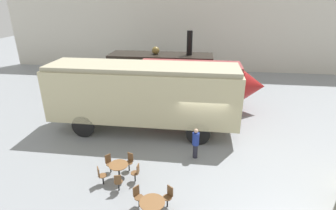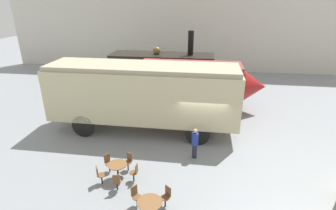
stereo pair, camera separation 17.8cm
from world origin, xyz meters
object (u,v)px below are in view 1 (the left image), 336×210
steam_locomotive (161,68)px  cafe_table_mid (119,168)px  passenger_coach_vintage (143,92)px  cafe_table_near (152,205)px  streamlined_locomotive (199,83)px  cafe_chair_0 (138,195)px  visitor_person (196,142)px

steam_locomotive → cafe_table_mid: bearing=-89.7°
passenger_coach_vintage → cafe_table_near: bearing=-75.3°
cafe_table_near → cafe_table_mid: cafe_table_mid is taller
streamlined_locomotive → cafe_table_near: size_ratio=9.43×
cafe_chair_0 → passenger_coach_vintage: bearing=137.6°
cafe_table_near → visitor_person: bearing=71.2°
passenger_coach_vintage → cafe_table_near: size_ratio=11.72×
streamlined_locomotive → visitor_person: size_ratio=5.44×
cafe_chair_0 → cafe_table_mid: bearing=167.1°
cafe_table_near → cafe_table_mid: bearing=133.5°
cafe_table_near → cafe_chair_0: bearing=142.4°
cafe_chair_0 → streamlined_locomotive: bearing=116.3°
steam_locomotive → cafe_table_near: steam_locomotive is taller
cafe_chair_0 → visitor_person: visitor_person is taller
cafe_chair_0 → visitor_person: bearing=97.9°
visitor_person → passenger_coach_vintage: bearing=140.7°
cafe_table_near → visitor_person: visitor_person is taller
cafe_table_mid → visitor_person: 3.92m
streamlined_locomotive → cafe_table_mid: streamlined_locomotive is taller
steam_locomotive → cafe_table_near: size_ratio=9.32×
steam_locomotive → passenger_coach_vintage: steam_locomotive is taller
cafe_table_near → visitor_person: size_ratio=0.58×
cafe_table_mid → visitor_person: (3.25, 2.18, 0.26)m
passenger_coach_vintage → cafe_table_mid: bearing=-91.0°
passenger_coach_vintage → cafe_table_mid: 5.10m
steam_locomotive → cafe_table_mid: steam_locomotive is taller
passenger_coach_vintage → visitor_person: passenger_coach_vintage is taller
cafe_table_near → steam_locomotive: bearing=97.6°
cafe_table_mid → cafe_chair_0: cafe_chair_0 is taller
cafe_table_near → cafe_chair_0: size_ratio=1.06×
steam_locomotive → cafe_table_mid: (0.07, -12.45, -1.32)m
streamlined_locomotive → passenger_coach_vintage: size_ratio=0.80×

